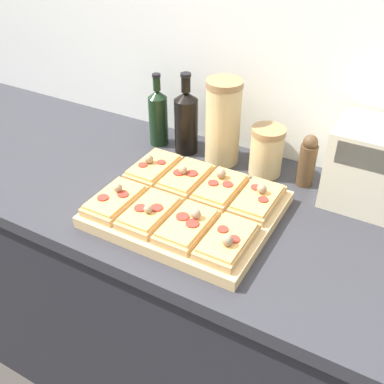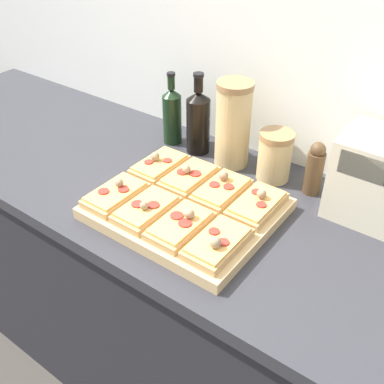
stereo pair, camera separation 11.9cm
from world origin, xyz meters
The scene contains 17 objects.
wall_back centered at (0.00, 0.67, 1.25)m, with size 6.00×0.06×2.50m.
kitchen_counter centered at (0.00, 0.32, 0.45)m, with size 2.63×0.67×0.91m.
cutting_board centered at (0.00, 0.24, 0.92)m, with size 0.45×0.38×0.03m, color tan.
pizza_slice_back_left centered at (-0.17, 0.33, 0.95)m, with size 0.10×0.17×0.05m.
pizza_slice_back_midleft centered at (-0.06, 0.33, 0.95)m, with size 0.10×0.17×0.05m.
pizza_slice_back_midright centered at (0.05, 0.33, 0.95)m, with size 0.10×0.17×0.06m.
pizza_slice_back_right centered at (0.16, 0.33, 0.95)m, with size 0.10×0.17×0.05m.
pizza_slice_front_left centered at (-0.17, 0.15, 0.95)m, with size 0.10×0.17×0.05m.
pizza_slice_front_midleft centered at (-0.06, 0.15, 0.95)m, with size 0.10×0.17×0.05m.
pizza_slice_front_midright centered at (0.05, 0.15, 0.95)m, with size 0.10×0.17×0.05m.
pizza_slice_front_right centered at (0.16, 0.15, 0.95)m, with size 0.10×0.17×0.06m.
olive_oil_bottle centered at (-0.28, 0.53, 1.01)m, with size 0.06×0.06×0.24m.
wine_bottle centered at (-0.17, 0.53, 1.01)m, with size 0.07×0.07×0.26m.
grain_jar_tall centered at (-0.04, 0.53, 1.04)m, with size 0.11×0.11×0.26m.
grain_jar_short centered at (0.10, 0.53, 0.98)m, with size 0.10×0.10×0.15m.
pepper_mill centered at (0.23, 0.53, 0.98)m, with size 0.05×0.05×0.16m.
toaster_oven centered at (0.41, 0.53, 1.02)m, with size 0.26×0.18×0.22m.
Camera 1 is at (0.47, -0.58, 1.64)m, focal length 42.00 mm.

